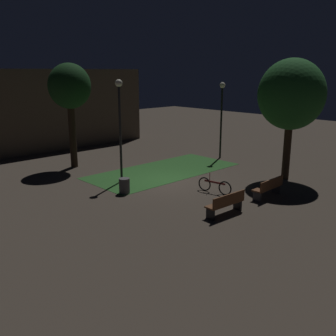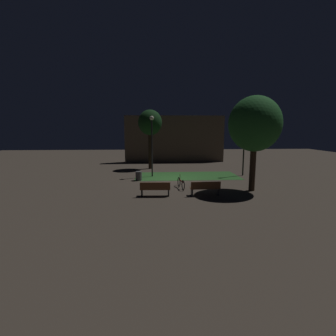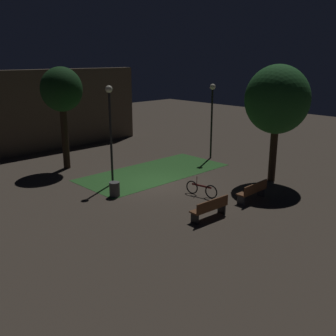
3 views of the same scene
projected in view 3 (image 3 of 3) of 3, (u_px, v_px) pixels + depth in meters
The scene contains 11 objects.
ground_plane at pixel (156, 183), 20.49m from camera, with size 60.00×60.00×0.00m, color #473D33.
grass_lawn at pixel (154, 172), 22.44m from camera, with size 8.74×4.00×0.01m, color #2D6028.
bench_front_right at pixel (210, 208), 15.89m from camera, with size 1.82×0.57×0.88m.
bench_path_side at pixel (253, 191), 17.90m from camera, with size 1.81×0.51×0.88m.
tree_back_right at pixel (277, 100), 19.80m from camera, with size 3.29×3.29×6.08m.
tree_tall_center at pixel (62, 91), 22.09m from camera, with size 2.37×2.37×5.90m.
lamp_post_near_wall at pixel (212, 109), 24.72m from camera, with size 0.36×0.36×4.78m.
lamp_post_path_center at pixel (110, 119), 19.49m from camera, with size 0.36×0.36×5.07m.
trash_bin at pixel (115, 189), 18.49m from camera, with size 0.49×0.49×0.71m, color #4C4C4C.
bicycle at pixel (201, 189), 18.54m from camera, with size 0.33×1.73×0.93m.
building_wall_backdrop at pixel (64, 109), 28.13m from camera, with size 11.98×0.80×5.59m, color brown.
Camera 3 is at (-13.01, -14.51, 6.43)m, focal length 41.67 mm.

